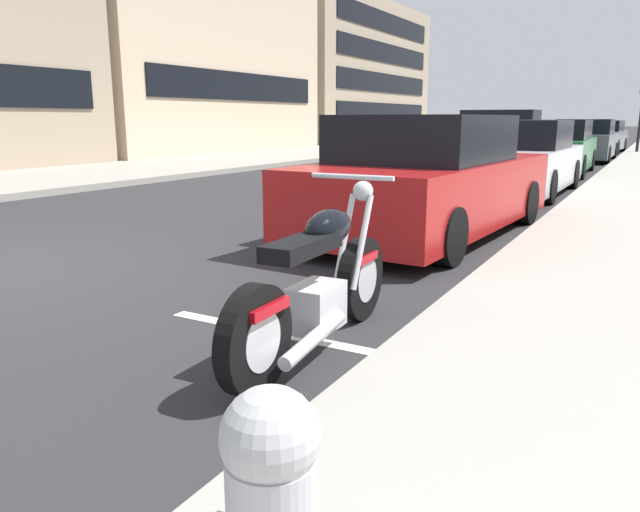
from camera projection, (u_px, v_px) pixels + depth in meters
sidewalk_far_curb at (204, 163)px, 19.56m from camera, size 120.00×5.00×0.14m
parking_stall_stripe at (298, 337)px, 4.20m from camera, size 0.12×2.20×0.01m
parked_motorcycle at (318, 287)px, 3.91m from camera, size 2.07×0.62×1.11m
parked_car_mid_block at (429, 181)px, 7.76m from camera, size 4.73×2.15×1.53m
parked_car_across_street at (521, 160)px, 12.17m from camera, size 4.39×1.85×1.46m
parked_car_at_intersection at (555, 148)px, 16.55m from camera, size 4.49×1.90×1.46m
parked_car_near_corner at (585, 141)px, 21.70m from camera, size 4.68×1.94×1.47m
parked_car_behind_motorcycle at (601, 137)px, 26.92m from camera, size 4.13×1.98×1.41m
crossing_truck at (500, 129)px, 29.40m from camera, size 2.17×4.88×1.89m
car_opposite_curb at (400, 139)px, 25.90m from camera, size 4.43×1.95×1.30m
townhouse_mid_block at (131, 7)px, 26.55m from camera, size 12.63×11.82×12.53m
townhouse_behind_pole at (322, 75)px, 38.90m from camera, size 15.43×8.92×8.45m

